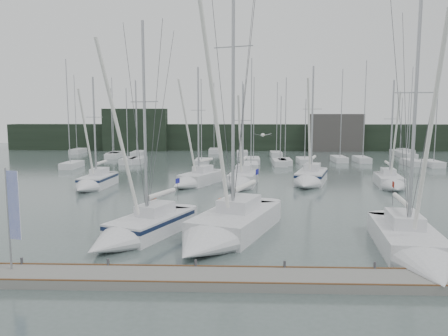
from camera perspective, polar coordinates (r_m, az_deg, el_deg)
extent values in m
plane|color=#4A5A56|center=(24.11, 2.09, -10.35)|extent=(160.00, 160.00, 0.00)
cube|color=slate|center=(19.33, 2.10, -14.28)|extent=(24.00, 2.00, 0.40)
cube|color=black|center=(85.11, 2.09, 4.04)|extent=(90.00, 4.00, 5.00)
cube|color=black|center=(85.40, -11.50, 4.92)|extent=(12.00, 3.00, 8.00)
cube|color=#423F3D|center=(85.00, 14.35, 4.49)|extent=(10.00, 3.00, 7.00)
cube|color=silver|center=(60.84, 7.30, 0.66)|extent=(1.80, 4.50, 0.90)
cylinder|color=#9B9DA3|center=(59.99, 7.42, 5.17)|extent=(0.12, 0.12, 8.70)
cube|color=silver|center=(84.24, 22.61, 1.99)|extent=(1.80, 4.50, 0.90)
cylinder|color=#9B9DA3|center=(83.49, 22.92, 5.68)|extent=(0.12, 0.12, 10.01)
cube|color=silver|center=(73.08, 6.82, 1.77)|extent=(1.80, 4.50, 0.90)
cylinder|color=#9B9DA3|center=(72.26, 6.93, 6.59)|extent=(0.12, 0.12, 11.38)
cube|color=silver|center=(67.19, 14.80, 1.10)|extent=(1.80, 4.50, 0.90)
cylinder|color=#9B9DA3|center=(66.35, 15.09, 6.90)|extent=(0.12, 0.12, 12.69)
cube|color=silver|center=(82.74, -18.52, 2.09)|extent=(1.80, 4.50, 0.90)
cylinder|color=#9B9DA3|center=(81.98, -18.84, 6.91)|extent=(0.12, 0.12, 13.04)
cube|color=silver|center=(80.98, 21.86, 1.83)|extent=(1.80, 4.50, 0.90)
cylinder|color=#9B9DA3|center=(80.23, 22.15, 5.31)|extent=(0.12, 0.12, 8.96)
cube|color=silver|center=(72.44, -14.20, 1.55)|extent=(1.80, 4.50, 0.90)
cylinder|color=#9B9DA3|center=(71.64, -14.45, 5.96)|extent=(0.12, 0.12, 10.28)
cube|color=silver|center=(76.13, 22.80, 1.47)|extent=(1.80, 4.50, 0.90)
cylinder|color=#9B9DA3|center=(75.34, 23.21, 6.91)|extent=(0.12, 0.12, 13.55)
cube|color=silver|center=(67.51, 17.55, 1.03)|extent=(1.80, 4.50, 0.90)
cylinder|color=#9B9DA3|center=(66.67, 17.91, 7.29)|extent=(0.12, 0.12, 13.84)
cube|color=silver|center=(65.80, 23.35, 0.62)|extent=(1.80, 4.50, 0.90)
cylinder|color=#9B9DA3|center=(64.97, 23.78, 6.04)|extent=(0.12, 0.12, 11.58)
cube|color=silver|center=(64.15, -12.31, 0.89)|extent=(1.80, 4.50, 0.90)
cylinder|color=#9B9DA3|center=(63.31, -12.56, 5.69)|extent=(0.12, 0.12, 9.86)
cube|color=silver|center=(61.13, -2.91, 0.74)|extent=(1.80, 4.50, 0.90)
cylinder|color=#9B9DA3|center=(60.24, -2.98, 6.32)|extent=(0.12, 0.12, 11.00)
cube|color=silver|center=(78.74, -1.28, 2.22)|extent=(1.80, 4.50, 0.90)
cylinder|color=#9B9DA3|center=(77.94, -1.32, 6.80)|extent=(0.12, 0.12, 11.69)
cube|color=silver|center=(75.15, -11.12, 1.84)|extent=(1.80, 4.50, 0.90)
cylinder|color=#9B9DA3|center=(74.35, -11.33, 6.61)|extent=(0.12, 0.12, 11.63)
cube|color=silver|center=(62.14, 7.91, 0.79)|extent=(1.80, 4.50, 0.90)
cylinder|color=#9B9DA3|center=(61.26, 8.05, 6.39)|extent=(0.12, 0.12, 11.26)
cube|color=silver|center=(74.15, -14.06, 1.68)|extent=(1.80, 4.50, 0.90)
cylinder|color=#9B9DA3|center=(73.34, -14.32, 6.68)|extent=(0.12, 0.12, 12.04)
cube|color=silver|center=(61.06, -19.25, 0.34)|extent=(1.80, 4.50, 0.90)
cylinder|color=#9B9DA3|center=(60.20, -19.71, 6.98)|extent=(0.12, 0.12, 13.24)
cube|color=silver|center=(64.61, -11.17, 0.97)|extent=(1.80, 4.50, 0.90)
cylinder|color=#9B9DA3|center=(63.75, -11.40, 6.27)|extent=(0.12, 0.12, 11.06)
cube|color=silver|center=(56.74, 3.52, 0.23)|extent=(1.80, 4.50, 0.90)
cylinder|color=#9B9DA3|center=(55.81, 3.59, 7.39)|extent=(0.12, 0.12, 13.24)
cube|color=silver|center=(65.58, 25.52, 0.48)|extent=(1.80, 4.50, 0.90)
cylinder|color=#9B9DA3|center=(64.75, 25.99, 5.79)|extent=(0.12, 0.12, 11.29)
cube|color=silver|center=(63.32, 3.84, 0.96)|extent=(1.80, 4.50, 0.90)
cylinder|color=#9B9DA3|center=(62.44, 3.91, 6.54)|extent=(0.12, 0.12, 11.42)
cube|color=silver|center=(74.00, 2.40, 1.89)|extent=(1.80, 4.50, 0.90)
cylinder|color=#9B9DA3|center=(73.18, 2.43, 6.71)|extent=(0.12, 0.12, 11.56)
cube|color=silver|center=(63.66, 10.42, 0.89)|extent=(1.80, 4.50, 0.90)
cylinder|color=#9B9DA3|center=(62.82, 10.58, 5.04)|extent=(0.12, 0.12, 8.35)
cube|color=silver|center=(26.98, -9.49, -7.60)|extent=(4.79, 6.48, 1.40)
cone|color=silver|center=(23.78, -15.34, -9.80)|extent=(3.47, 3.38, 2.70)
cube|color=silver|center=(27.12, -8.97, -5.29)|extent=(2.29, 2.75, 0.65)
cylinder|color=#9B9DA3|center=(25.75, -10.32, 6.00)|extent=(0.17, 0.17, 11.32)
cylinder|color=white|center=(27.53, -8.18, -3.30)|extent=(1.37, 2.75, 0.26)
cube|color=#0E1936|center=(26.87, -9.51, -6.64)|extent=(4.82, 6.51, 0.23)
cube|color=navy|center=(29.07, -6.08, -1.68)|extent=(0.22, 0.47, 0.33)
cube|color=silver|center=(27.03, 1.58, -7.33)|extent=(5.89, 8.16, 1.62)
cone|color=silver|center=(22.38, -3.51, -10.46)|extent=(4.36, 4.21, 3.45)
cube|color=silver|center=(27.25, 2.01, -4.65)|extent=(2.84, 3.45, 0.75)
cylinder|color=#9B9DA3|center=(25.75, 1.21, 11.98)|extent=(0.19, 0.19, 16.23)
cylinder|color=white|center=(27.93, 2.72, -2.33)|extent=(1.59, 3.49, 0.30)
cube|color=navy|center=(30.12, 4.35, -0.50)|extent=(0.23, 0.55, 0.39)
cube|color=silver|center=(25.77, 22.61, -8.74)|extent=(3.79, 7.25, 1.46)
cone|color=silver|center=(21.21, 25.65, -12.34)|extent=(3.28, 3.32, 2.91)
cube|color=silver|center=(25.97, 22.49, -6.18)|extent=(1.95, 2.96, 0.68)
cylinder|color=#9B9DA3|center=(24.36, 23.64, 6.22)|extent=(0.17, 0.17, 11.88)
cylinder|color=white|center=(26.65, 22.15, -3.91)|extent=(0.71, 3.39, 0.27)
cube|color=maroon|center=(28.75, 21.23, -2.00)|extent=(0.09, 0.52, 0.35)
cube|color=silver|center=(44.95, -16.12, -1.81)|extent=(2.69, 5.21, 1.41)
cone|color=silver|center=(41.67, -17.99, -2.58)|extent=(2.49, 2.32, 2.34)
cube|color=silver|center=(45.23, -15.95, -0.43)|extent=(1.43, 2.11, 0.66)
cylinder|color=#9B9DA3|center=(44.11, -16.55, 5.15)|extent=(0.17, 0.17, 9.53)
cylinder|color=white|center=(45.63, -15.73, 0.71)|extent=(0.43, 2.48, 0.26)
cube|color=#0E1936|center=(44.88, -16.15, -1.22)|extent=(2.71, 5.23, 0.23)
cube|color=silver|center=(44.96, -3.07, -1.51)|extent=(4.45, 5.90, 1.45)
cone|color=silver|center=(41.71, -5.71, -2.23)|extent=(3.16, 3.11, 2.41)
cube|color=silver|center=(45.22, -2.77, -0.10)|extent=(2.11, 2.51, 0.67)
cylinder|color=#9B9DA3|center=(44.11, -3.37, 6.17)|extent=(0.17, 0.17, 10.60)
cylinder|color=white|center=(45.63, -2.41, 1.06)|extent=(1.35, 2.50, 0.27)
cube|color=silver|center=(44.05, 2.50, -1.64)|extent=(3.23, 5.43, 1.59)
cone|color=silver|center=(40.47, 1.82, -2.43)|extent=(2.83, 2.53, 2.55)
cube|color=silver|center=(44.40, 2.59, -0.04)|extent=(1.67, 2.22, 0.74)
cylinder|color=#9B9DA3|center=(43.18, 2.47, 5.08)|extent=(0.19, 0.19, 8.74)
cylinder|color=white|center=(44.78, 2.68, 1.25)|extent=(0.64, 2.52, 0.30)
cube|color=silver|center=(46.27, 11.32, -1.35)|extent=(4.22, 6.24, 1.56)
cone|color=silver|center=(42.28, 10.60, -2.14)|extent=(3.29, 3.12, 2.70)
cube|color=silver|center=(46.63, 11.44, 0.13)|extent=(2.08, 2.61, 0.73)
cylinder|color=#9B9DA3|center=(45.37, 11.45, 6.22)|extent=(0.19, 0.19, 10.65)
cylinder|color=white|center=(47.14, 11.57, 1.34)|extent=(1.08, 2.76, 0.29)
cube|color=#0E1936|center=(46.20, 11.34, -0.72)|extent=(4.25, 6.27, 0.26)
cube|color=silver|center=(46.47, 20.70, -1.73)|extent=(2.97, 5.20, 1.35)
cone|color=silver|center=(43.06, 21.49, -2.44)|extent=(2.54, 2.42, 2.25)
cube|color=silver|center=(46.77, 20.66, -0.44)|extent=(1.52, 2.13, 0.63)
cylinder|color=#9B9DA3|center=(45.64, 21.07, 4.83)|extent=(0.16, 0.16, 9.31)
cylinder|color=white|center=(47.20, 20.59, 0.62)|extent=(0.61, 2.41, 0.25)
sphere|color=#DD4913|center=(36.25, -0.45, -4.34)|extent=(0.51, 0.51, 0.51)
sphere|color=#DD4913|center=(37.88, -9.24, -3.93)|extent=(0.57, 0.57, 0.57)
cylinder|color=#9B9DA3|center=(21.37, -26.33, -6.02)|extent=(0.09, 0.09, 4.52)
cube|color=#1D2DB5|center=(20.99, -25.76, -4.41)|extent=(0.59, 0.21, 3.02)
ellipsoid|color=silver|center=(24.87, 5.09, 4.33)|extent=(0.31, 0.48, 0.20)
cube|color=gray|center=(24.79, 4.47, 4.37)|extent=(0.46, 0.24, 0.11)
cube|color=gray|center=(24.95, 5.70, 4.37)|extent=(0.46, 0.24, 0.11)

